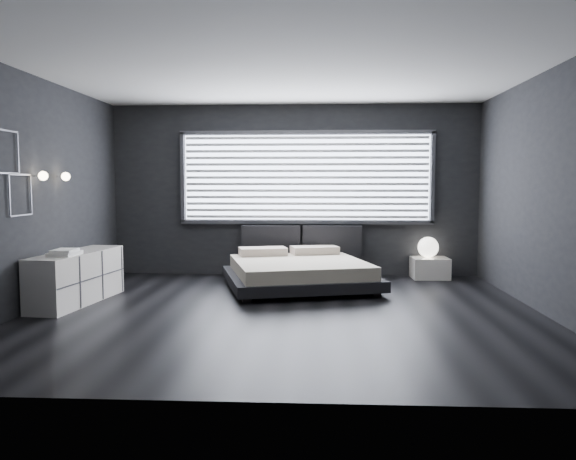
{
  "coord_description": "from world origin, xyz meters",
  "views": [
    {
      "loc": [
        0.39,
        -6.49,
        1.5
      ],
      "look_at": [
        0.0,
        0.85,
        0.9
      ],
      "focal_mm": 35.0,
      "sensor_mm": 36.0,
      "label": 1
    }
  ],
  "objects": [
    {
      "name": "nightstand",
      "position": [
        2.18,
        2.5,
        0.17
      ],
      "size": [
        0.58,
        0.49,
        0.33
      ],
      "primitive_type": "cube",
      "rotation": [
        0.0,
        0.0,
        0.03
      ],
      "color": "white",
      "rests_on": "ground"
    },
    {
      "name": "headboard",
      "position": [
        0.13,
        2.64,
        0.57
      ],
      "size": [
        1.96,
        0.16,
        0.52
      ],
      "color": "black",
      "rests_on": "ground"
    },
    {
      "name": "bed",
      "position": [
        0.12,
        1.55,
        0.24
      ],
      "size": [
        2.45,
        2.39,
        0.52
      ],
      "color": "black",
      "rests_on": "ground"
    },
    {
      "name": "orb_lamp",
      "position": [
        2.16,
        2.53,
        0.5
      ],
      "size": [
        0.33,
        0.33,
        0.33
      ],
      "primitive_type": "sphere",
      "color": "white",
      "rests_on": "nightstand"
    },
    {
      "name": "dresser",
      "position": [
        -2.65,
        0.38,
        0.32
      ],
      "size": [
        0.65,
        1.67,
        0.65
      ],
      "color": "white",
      "rests_on": "ground"
    },
    {
      "name": "book_stack",
      "position": [
        -2.64,
        0.03,
        0.69
      ],
      "size": [
        0.31,
        0.39,
        0.08
      ],
      "color": "white",
      "rests_on": "dresser"
    },
    {
      "name": "sconce_near",
      "position": [
        -2.88,
        0.05,
        1.6
      ],
      "size": [
        0.18,
        0.11,
        0.11
      ],
      "color": "silver",
      "rests_on": "ground"
    },
    {
      "name": "sconce_far",
      "position": [
        -2.88,
        0.65,
        1.6
      ],
      "size": [
        0.18,
        0.11,
        0.11
      ],
      "color": "silver",
      "rests_on": "ground"
    },
    {
      "name": "wall_art_lower",
      "position": [
        -2.98,
        -0.3,
        1.38
      ],
      "size": [
        0.01,
        0.48,
        0.48
      ],
      "color": "#47474C",
      "rests_on": "ground"
    },
    {
      "name": "room",
      "position": [
        0.0,
        0.0,
        1.4
      ],
      "size": [
        6.04,
        6.0,
        2.8
      ],
      "color": "black",
      "rests_on": "ground"
    },
    {
      "name": "wall_art_upper",
      "position": [
        -2.98,
        -0.55,
        1.85
      ],
      "size": [
        0.01,
        0.48,
        0.48
      ],
      "color": "#47474C",
      "rests_on": "ground"
    },
    {
      "name": "window",
      "position": [
        0.2,
        2.7,
        1.61
      ],
      "size": [
        4.14,
        0.09,
        1.52
      ],
      "color": "white",
      "rests_on": "ground"
    }
  ]
}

